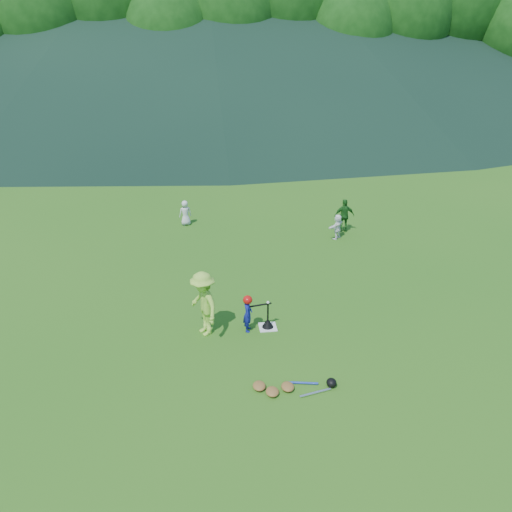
{
  "coord_description": "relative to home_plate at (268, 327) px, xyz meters",
  "views": [
    {
      "loc": [
        -1.63,
        -10.84,
        6.99
      ],
      "look_at": [
        0.0,
        2.5,
        0.9
      ],
      "focal_mm": 35.0,
      "sensor_mm": 36.0,
      "label": 1
    }
  ],
  "objects": [
    {
      "name": "ground",
      "position": [
        0.0,
        0.0,
        -0.01
      ],
      "size": [
        120.0,
        120.0,
        0.0
      ],
      "primitive_type": "plane",
      "color": "#266116",
      "rests_on": "ground"
    },
    {
      "name": "home_plate",
      "position": [
        0.0,
        0.0,
        0.0
      ],
      "size": [
        0.45,
        0.45,
        0.02
      ],
      "primitive_type": "cube",
      "color": "silver",
      "rests_on": "ground"
    },
    {
      "name": "baseball",
      "position": [
        0.0,
        0.0,
        0.73
      ],
      "size": [
        0.08,
        0.08,
        0.08
      ],
      "primitive_type": "sphere",
      "color": "white",
      "rests_on": "batting_tee"
    },
    {
      "name": "batter_child",
      "position": [
        -0.52,
        -0.06,
        0.47
      ],
      "size": [
        0.28,
        0.38,
        0.96
      ],
      "primitive_type": "imported",
      "rotation": [
        0.0,
        0.0,
        1.42
      ],
      "color": "navy",
      "rests_on": "ground"
    },
    {
      "name": "adult_coach",
      "position": [
        -1.62,
        -0.06,
        0.84
      ],
      "size": [
        1.04,
        1.26,
        1.69
      ],
      "primitive_type": "imported",
      "rotation": [
        0.0,
        0.0,
        -1.13
      ],
      "color": "#97D13D",
      "rests_on": "ground"
    },
    {
      "name": "fielder_a",
      "position": [
        -2.14,
        7.78,
        0.48
      ],
      "size": [
        0.54,
        0.41,
        0.98
      ],
      "primitive_type": "imported",
      "rotation": [
        0.0,
        0.0,
        3.37
      ],
      "color": "silver",
      "rests_on": "ground"
    },
    {
      "name": "fielder_c",
      "position": [
        3.82,
        6.32,
        0.63
      ],
      "size": [
        0.76,
        0.33,
        1.28
      ],
      "primitive_type": "imported",
      "rotation": [
        0.0,
        0.0,
        3.11
      ],
      "color": "#1A571A",
      "rests_on": "ground"
    },
    {
      "name": "fielder_d",
      "position": [
        3.38,
        5.68,
        0.45
      ],
      "size": [
        0.81,
        0.79,
        0.93
      ],
      "primitive_type": "imported",
      "rotation": [
        0.0,
        0.0,
        3.91
      ],
      "color": "white",
      "rests_on": "ground"
    },
    {
      "name": "batting_tee",
      "position": [
        0.0,
        0.0,
        0.12
      ],
      "size": [
        0.3,
        0.3,
        0.68
      ],
      "color": "black",
      "rests_on": "home_plate"
    },
    {
      "name": "batter_gear",
      "position": [
        -0.5,
        -0.06,
        0.86
      ],
      "size": [
        0.73,
        0.26,
        0.33
      ],
      "color": "#B20E0B",
      "rests_on": "ground"
    },
    {
      "name": "equipment_pile",
      "position": [
        0.08,
        -2.47,
        0.06
      ],
      "size": [
        1.8,
        0.6,
        0.19
      ],
      "color": "olive",
      "rests_on": "ground"
    },
    {
      "name": "outfield_fence",
      "position": [
        0.0,
        28.0,
        0.69
      ],
      "size": [
        70.07,
        0.08,
        1.33
      ],
      "color": "gray",
      "rests_on": "ground"
    },
    {
      "name": "tree_line",
      "position": [
        0.2,
        33.83,
        8.2
      ],
      "size": [
        70.04,
        11.4,
        14.82
      ],
      "color": "#382314",
      "rests_on": "ground"
    }
  ]
}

